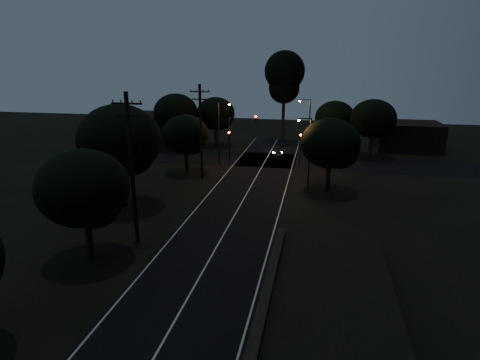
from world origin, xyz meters
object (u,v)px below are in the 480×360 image
at_px(utility_pole_mid, 132,168).
at_px(streetlight_b, 308,125).
at_px(signal_mast, 242,130).
at_px(signal_right, 300,144).
at_px(car, 278,155).
at_px(streetlight_c, 308,149).
at_px(utility_pole_far, 201,131).
at_px(tall_pine, 284,77).
at_px(signal_left, 229,141).
at_px(streetlight_a, 220,129).

height_order(utility_pole_mid, streetlight_b, utility_pole_mid).
bearing_deg(signal_mast, streetlight_b, 25.99).
height_order(utility_pole_mid, signal_right, utility_pole_mid).
height_order(streetlight_b, car, streetlight_b).
distance_m(streetlight_c, car, 14.15).
distance_m(utility_pole_far, car, 14.20).
relative_size(tall_pine, signal_right, 3.51).
relative_size(tall_pine, signal_left, 3.51).
bearing_deg(utility_pole_mid, signal_left, 86.79).
distance_m(utility_pole_far, signal_mast, 8.64).
bearing_deg(utility_pole_mid, streetlight_b, 68.70).
bearing_deg(signal_mast, streetlight_a, -140.23).
distance_m(tall_pine, streetlight_c, 26.17).
distance_m(streetlight_a, streetlight_b, 12.19).
bearing_deg(signal_left, signal_right, 0.00).
relative_size(streetlight_b, streetlight_c, 1.07).
height_order(utility_pole_mid, utility_pole_far, utility_pole_mid).
height_order(utility_pole_mid, tall_pine, tall_pine).
height_order(utility_pole_far, streetlight_c, utility_pole_far).
height_order(utility_pole_far, signal_right, utility_pole_far).
height_order(signal_right, car, signal_right).
xyz_separation_m(streetlight_b, streetlight_c, (0.52, -14.00, -0.29)).
distance_m(signal_right, streetlight_c, 10.18).
xyz_separation_m(streetlight_b, car, (-3.73, -1.06, -4.10)).
xyz_separation_m(signal_left, streetlight_c, (10.43, -9.99, 1.51)).
bearing_deg(streetlight_c, signal_mast, 131.19).
xyz_separation_m(tall_pine, signal_right, (3.60, -15.01, -7.55)).
distance_m(utility_pole_mid, streetlight_a, 23.04).
xyz_separation_m(tall_pine, car, (0.57, -12.06, -9.85)).
xyz_separation_m(streetlight_a, car, (6.88, 4.94, -4.10)).
height_order(utility_pole_far, streetlight_a, utility_pole_far).
bearing_deg(streetlight_b, signal_right, -100.00).
bearing_deg(utility_pole_mid, tall_pine, 80.07).
xyz_separation_m(signal_right, streetlight_a, (-9.91, -1.99, 1.80)).
height_order(streetlight_b, streetlight_c, streetlight_b).
bearing_deg(streetlight_a, signal_right, 11.34).
relative_size(signal_left, signal_right, 1.00).
bearing_deg(utility_pole_far, streetlight_b, 46.70).
relative_size(signal_mast, car, 2.00).
bearing_deg(signal_mast, utility_pole_far, -111.11).
height_order(signal_left, streetlight_a, streetlight_a).
distance_m(signal_mast, streetlight_a, 3.13).
bearing_deg(signal_right, tall_pine, 103.49).
xyz_separation_m(utility_pole_far, tall_pine, (7.00, 23.00, 4.90)).
bearing_deg(tall_pine, utility_pole_far, -106.93).
relative_size(signal_right, streetlight_c, 0.55).
relative_size(streetlight_a, car, 2.56).
bearing_deg(utility_pole_mid, streetlight_c, 51.74).
xyz_separation_m(utility_pole_mid, streetlight_c, (11.83, 15.00, -1.39)).
bearing_deg(signal_left, streetlight_c, -43.76).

